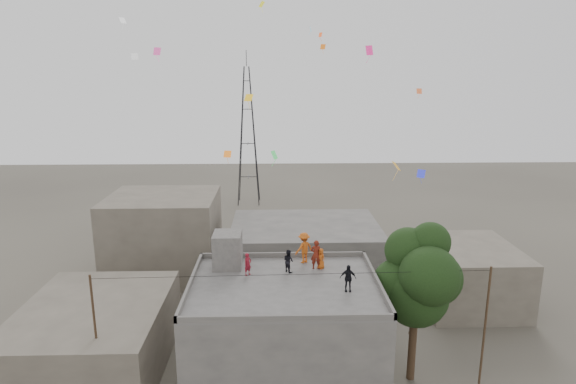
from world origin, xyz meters
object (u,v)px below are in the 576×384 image
transmission_tower (248,136)px  person_dark_adult (348,278)px  tree (419,278)px  person_red_adult (316,255)px  stair_head_box (228,250)px

transmission_tower → person_dark_adult: (7.22, -40.88, -2.26)m
tree → person_red_adult: 5.79m
stair_head_box → tree: (10.57, -2.00, -1.00)m
person_red_adult → transmission_tower: bearing=-79.4°
tree → person_red_adult: tree is taller
stair_head_box → person_red_adult: (5.04, -0.50, -0.15)m
person_red_adult → person_dark_adult: size_ratio=1.21×
stair_head_box → person_dark_adult: size_ratio=1.41×
person_dark_adult → person_red_adult: bearing=119.2°
transmission_tower → tree: bearing=-73.9°
transmission_tower → person_dark_adult: size_ratio=14.12×
stair_head_box → transmission_tower: (-0.80, 37.40, 1.97)m
person_dark_adult → stair_head_box: bearing=155.8°
transmission_tower → person_red_adult: bearing=-81.2°
stair_head_box → person_red_adult: bearing=-5.7°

